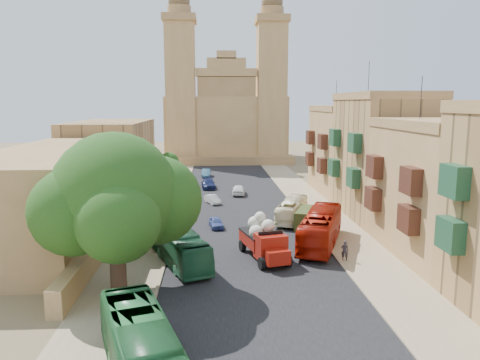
{
  "coord_description": "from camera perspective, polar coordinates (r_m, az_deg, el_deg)",
  "views": [
    {
      "loc": [
        -3.17,
        -26.28,
        12.59
      ],
      "look_at": [
        0.0,
        26.0,
        4.0
      ],
      "focal_mm": 35.0,
      "sensor_mm": 36.0,
      "label": 1
    }
  ],
  "objects": [
    {
      "name": "road_surface",
      "position": [
        57.76,
        -0.24,
        -3.27
      ],
      "size": [
        14.0,
        140.0,
        0.01
      ],
      "primitive_type": "cube",
      "color": "black",
      "rests_on": "ground"
    },
    {
      "name": "kerb_east",
      "position": [
        58.55,
        6.62,
        -3.11
      ],
      "size": [
        0.25,
        140.0,
        0.12
      ],
      "primitive_type": "cube",
      "color": "#9C8566",
      "rests_on": "ground"
    },
    {
      "name": "bus_cream_east",
      "position": [
        51.01,
        6.35,
        -3.67
      ],
      "size": [
        4.91,
        8.63,
        2.36
      ],
      "primitive_type": "imported",
      "rotation": [
        0.0,
        0.0,
        2.77
      ],
      "color": "#FEEFC1",
      "rests_on": "ground"
    },
    {
      "name": "kerb_west",
      "position": [
        57.79,
        -7.2,
        -3.28
      ],
      "size": [
        0.25,
        140.0,
        0.12
      ],
      "primitive_type": "cube",
      "color": "#9C8566",
      "rests_on": "ground"
    },
    {
      "name": "car_blue_b",
      "position": [
        81.38,
        -4.15,
        0.86
      ],
      "size": [
        1.54,
        4.02,
        1.31
      ],
      "primitive_type": "imported",
      "rotation": [
        0.0,
        0.0,
        -0.04
      ],
      "color": "teal",
      "rests_on": "ground"
    },
    {
      "name": "west_building_low",
      "position": [
        47.44,
        -21.63,
        -1.54
      ],
      "size": [
        10.0,
        28.0,
        8.4
      ],
      "primitive_type": "cube",
      "color": "olive",
      "rests_on": "ground"
    },
    {
      "name": "red_truck",
      "position": [
        38.49,
        2.96,
        -7.23
      ],
      "size": [
        3.91,
        6.74,
        3.73
      ],
      "color": "maroon",
      "rests_on": "ground"
    },
    {
      "name": "bus_green_north",
      "position": [
        37.83,
        -7.5,
        -7.99
      ],
      "size": [
        5.76,
        10.16,
        2.78
      ],
      "primitive_type": "imported",
      "rotation": [
        0.0,
        0.0,
        0.37
      ],
      "color": "#205B39",
      "rests_on": "ground"
    },
    {
      "name": "car_white_a",
      "position": [
        59.57,
        -3.36,
        -2.36
      ],
      "size": [
        2.31,
        3.52,
        1.1
      ],
      "primitive_type": "imported",
      "rotation": [
        0.0,
        0.0,
        0.38
      ],
      "color": "silver",
      "rests_on": "ground"
    },
    {
      "name": "olive_pickup",
      "position": [
        48.7,
        8.11,
        -4.64
      ],
      "size": [
        3.31,
        4.98,
        1.89
      ],
      "color": "#3A461A",
      "rests_on": "ground"
    },
    {
      "name": "townhouse_c",
      "position": [
        55.03,
        16.91,
        2.98
      ],
      "size": [
        9.0,
        14.0,
        17.4
      ],
      "color": "tan",
      "rests_on": "ground"
    },
    {
      "name": "street_tree_c",
      "position": [
        63.31,
        -9.63,
        0.94
      ],
      "size": [
        3.42,
        3.42,
        5.25
      ],
      "color": "#3A271D",
      "rests_on": "ground"
    },
    {
      "name": "street_tree_b",
      "position": [
        51.57,
        -11.03,
        -1.14
      ],
      "size": [
        3.29,
        3.29,
        5.06
      ],
      "color": "#3A271D",
      "rests_on": "ground"
    },
    {
      "name": "pedestrian_c",
      "position": [
        46.87,
        10.45,
        -5.48
      ],
      "size": [
        0.63,
        0.95,
        1.5
      ],
      "primitive_type": "imported",
      "rotation": [
        0.0,
        0.0,
        4.39
      ],
      "color": "#343437",
      "rests_on": "ground"
    },
    {
      "name": "ground",
      "position": [
        29.31,
        3.21,
        -16.14
      ],
      "size": [
        260.0,
        260.0,
        0.0
      ],
      "primitive_type": "plane",
      "color": "brown"
    },
    {
      "name": "pedestrian_a",
      "position": [
        39.16,
        12.65,
        -8.41
      ],
      "size": [
        0.68,
        0.53,
        1.64
      ],
      "primitive_type": "imported",
      "rotation": [
        0.0,
        0.0,
        2.89
      ],
      "color": "#29262E",
      "rests_on": "ground"
    },
    {
      "name": "street_tree_d",
      "position": [
        75.17,
        -8.66,
        2.13
      ],
      "size": [
        3.23,
        3.23,
        4.96
      ],
      "color": "#3A271D",
      "rests_on": "ground"
    },
    {
      "name": "car_dkblue",
      "position": [
        70.27,
        -3.88,
        -0.45
      ],
      "size": [
        2.24,
        4.93,
        1.4
      ],
      "primitive_type": "imported",
      "rotation": [
        0.0,
        0.0,
        0.06
      ],
      "color": "#141F4C",
      "rests_on": "ground"
    },
    {
      "name": "townhouse_b",
      "position": [
        42.47,
        23.34,
        -0.85
      ],
      "size": [
        9.0,
        14.0,
        14.9
      ],
      "color": "#A67D4B",
      "rests_on": "ground"
    },
    {
      "name": "sidewalk_east",
      "position": [
        59.05,
        9.02,
        -3.11
      ],
      "size": [
        5.0,
        140.0,
        0.01
      ],
      "primitive_type": "cube",
      "color": "#9C8566",
      "rests_on": "ground"
    },
    {
      "name": "bus_green_south",
      "position": [
        22.32,
        -11.6,
        -20.51
      ],
      "size": [
        6.06,
        11.47,
        3.12
      ],
      "primitive_type": "imported",
      "rotation": [
        0.0,
        0.0,
        0.32
      ],
      "color": "#21602F",
      "rests_on": "ground"
    },
    {
      "name": "car_white_b",
      "position": [
        65.12,
        -0.18,
        -1.19
      ],
      "size": [
        2.09,
        4.35,
        1.43
      ],
      "primitive_type": "imported",
      "rotation": [
        0.0,
        0.0,
        3.05
      ],
      "color": "white",
      "rests_on": "ground"
    },
    {
      "name": "west_building_mid",
      "position": [
        72.23,
        -15.32,
        2.95
      ],
      "size": [
        10.0,
        22.0,
        10.0
      ],
      "primitive_type": "cube",
      "color": "tan",
      "rests_on": "ground"
    },
    {
      "name": "sidewalk_west",
      "position": [
        58.02,
        -9.67,
        -3.35
      ],
      "size": [
        5.0,
        140.0,
        0.01
      ],
      "primitive_type": "cube",
      "color": "#9C8566",
      "rests_on": "ground"
    },
    {
      "name": "car_blue_a",
      "position": [
        48.15,
        -2.92,
        -5.2
      ],
      "size": [
        1.68,
        3.29,
        1.07
      ],
      "primitive_type": "imported",
      "rotation": [
        0.0,
        0.0,
        0.14
      ],
      "color": "#3F5296",
      "rests_on": "ground"
    },
    {
      "name": "bus_red_east",
      "position": [
        42.65,
        9.81,
        -5.82
      ],
      "size": [
        6.38,
        11.37,
        3.11
      ],
      "primitive_type": "imported",
      "rotation": [
        0.0,
        0.0,
        2.78
      ],
      "color": "#9D1406",
      "rests_on": "ground"
    },
    {
      "name": "street_tree_a",
      "position": [
        40.01,
        -13.24,
        -4.55
      ],
      "size": [
        3.09,
        3.09,
        4.75
      ],
      "color": "#3A271D",
      "rests_on": "ground"
    },
    {
      "name": "west_wall",
      "position": [
        48.64,
        -14.48,
        -4.9
      ],
      "size": [
        1.0,
        40.0,
        1.8
      ],
      "primitive_type": "cube",
      "color": "#A67D4B",
      "rests_on": "ground"
    },
    {
      "name": "townhouse_d",
      "position": [
        68.33,
        12.82,
        3.68
      ],
      "size": [
        9.0,
        14.0,
        15.9
      ],
      "color": "#A67D4B",
      "rests_on": "ground"
    },
    {
      "name": "church",
      "position": [
        104.99,
        -1.76,
        7.63
      ],
      "size": [
        28.0,
        22.5,
        36.3
      ],
      "color": "#A67D4B",
      "rests_on": "ground"
    },
    {
      "name": "car_cream",
      "position": [
        49.66,
        6.12,
        -4.72
      ],
      "size": [
        3.29,
        4.69,
        1.19
      ],
      "primitive_type": "imported",
      "rotation": [
        0.0,
        0.0,
        2.8
      ],
      "color": "tan",
      "rests_on": "ground"
    },
    {
      "name": "ficus_tree",
      "position": [
        31.53,
        -14.81,
        -2.31
      ],
      "size": [
        10.85,
        9.98,
        10.85
      ],
      "color": "#3A271D",
      "rests_on": "ground"
    }
  ]
}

